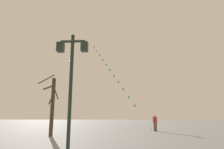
{
  "coord_description": "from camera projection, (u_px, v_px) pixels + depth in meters",
  "views": [
    {
      "loc": [
        -1.4,
        -0.06,
        1.5
      ],
      "look_at": [
        -2.75,
        23.93,
        6.73
      ],
      "focal_mm": 31.1,
      "sensor_mm": 36.0,
      "label": 1
    }
  ],
  "objects": [
    {
      "name": "ground_plane",
      "position": [
        138.0,
        132.0,
        19.18
      ],
      "size": [
        160.0,
        160.0,
        0.0
      ],
      "primitive_type": "plane",
      "color": "gray"
    },
    {
      "name": "twin_lantern_lamp_post",
      "position": [
        71.0,
        69.0,
        7.88
      ],
      "size": [
        1.3,
        0.28,
        4.9
      ],
      "color": "#1E2D23",
      "rests_on": "ground_plane"
    },
    {
      "name": "kite_train",
      "position": [
        113.0,
        74.0,
        30.17
      ],
      "size": [
        8.78,
        13.48,
        15.02
      ],
      "color": "brown",
      "rests_on": "ground_plane"
    },
    {
      "name": "kite_flyer",
      "position": [
        155.0,
        122.0,
        20.43
      ],
      "size": [
        0.45,
        0.6,
        1.71
      ],
      "rotation": [
        0.0,
        0.0,
        2.11
      ],
      "color": "brown",
      "rests_on": "ground_plane"
    },
    {
      "name": "bare_tree",
      "position": [
        52.0,
        105.0,
        15.53
      ],
      "size": [
        1.54,
        1.66,
        4.92
      ],
      "color": "#423323",
      "rests_on": "ground_plane"
    }
  ]
}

